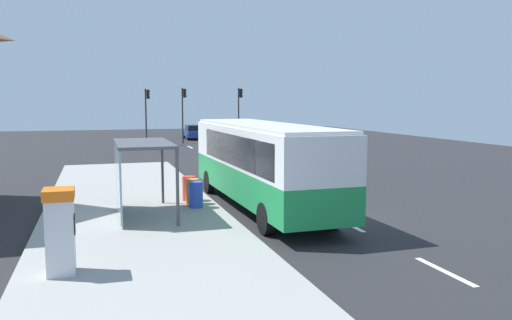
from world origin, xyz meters
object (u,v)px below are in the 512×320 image
(recycling_bin_orange, at_px, (192,191))
(bus, at_px, (261,160))
(bus_shelter, at_px, (134,159))
(sedan_near, at_px, (194,132))
(recycling_bin_blue, at_px, (196,194))
(traffic_light_near_side, at_px, (240,107))
(ticket_machine, at_px, (60,231))
(traffic_light_far_side, at_px, (147,108))
(recycling_bin_red, at_px, (189,188))
(white_van, at_px, (242,140))
(traffic_light_median, at_px, (183,107))

(recycling_bin_orange, bearing_deg, bus, -17.42)
(bus_shelter, bearing_deg, sedan_near, 76.70)
(bus, bearing_deg, recycling_bin_blue, 178.15)
(traffic_light_near_side, bearing_deg, bus, -103.79)
(ticket_machine, distance_m, traffic_light_far_side, 36.93)
(recycling_bin_orange, height_order, recycling_bin_red, same)
(ticket_machine, bearing_deg, recycling_bin_orange, 59.09)
(white_van, bearing_deg, sedan_near, 89.71)
(traffic_light_far_side, bearing_deg, traffic_light_near_side, -5.32)
(recycling_bin_red, bearing_deg, recycling_bin_orange, -90.00)
(sedan_near, height_order, traffic_light_far_side, traffic_light_far_side)
(recycling_bin_blue, xyz_separation_m, recycling_bin_red, (0.00, 1.40, 0.00))
(recycling_bin_blue, xyz_separation_m, traffic_light_median, (4.60, 30.89, 2.84))
(traffic_light_near_side, xyz_separation_m, traffic_light_far_side, (-8.60, 0.80, -0.07))
(white_van, distance_m, recycling_bin_red, 16.56)
(bus, relative_size, traffic_light_near_side, 2.09)
(traffic_light_near_side, bearing_deg, bus_shelter, -111.62)
(white_van, distance_m, bus_shelter, 19.43)
(recycling_bin_red, distance_m, bus_shelter, 3.41)
(recycling_bin_red, relative_size, traffic_light_median, 0.18)
(bus, distance_m, sedan_near, 36.41)
(white_van, height_order, traffic_light_near_side, traffic_light_near_side)
(white_van, distance_m, traffic_light_median, 14.51)
(sedan_near, xyz_separation_m, traffic_light_far_side, (-5.40, -6.00, 2.63))
(ticket_machine, xyz_separation_m, traffic_light_far_side, (5.33, 36.47, 2.25))
(recycling_bin_blue, bearing_deg, bus_shelter, -161.27)
(bus, xyz_separation_m, traffic_light_near_side, (7.21, 29.37, 1.65))
(bus_shelter, bearing_deg, traffic_light_far_side, 83.87)
(white_van, distance_m, traffic_light_near_side, 13.24)
(recycling_bin_red, distance_m, traffic_light_near_side, 29.67)
(sedan_near, relative_size, traffic_light_median, 0.84)
(ticket_machine, bearing_deg, white_van, 65.21)
(sedan_near, bearing_deg, bus, -96.33)
(traffic_light_near_side, bearing_deg, ticket_machine, -111.34)
(bus, bearing_deg, recycling_bin_orange, 162.58)
(recycling_bin_blue, relative_size, bus_shelter, 0.24)
(sedan_near, height_order, recycling_bin_blue, sedan_near)
(recycling_bin_red, bearing_deg, traffic_light_median, 81.14)
(sedan_near, bearing_deg, bus_shelter, -103.30)
(traffic_light_far_side, bearing_deg, ticket_machine, -98.32)
(recycling_bin_orange, height_order, bus_shelter, bus_shelter)
(recycling_bin_red, distance_m, traffic_light_median, 29.99)
(traffic_light_far_side, relative_size, bus_shelter, 1.29)
(traffic_light_far_side, bearing_deg, bus, -87.36)
(recycling_bin_orange, height_order, traffic_light_median, traffic_light_median)
(white_van, height_order, recycling_bin_orange, white_van)
(ticket_machine, xyz_separation_m, recycling_bin_orange, (4.24, 7.07, -0.52))
(traffic_light_near_side, height_order, traffic_light_far_side, traffic_light_near_side)
(traffic_light_far_side, height_order, bus_shelter, traffic_light_far_side)
(ticket_machine, xyz_separation_m, traffic_light_median, (8.83, 37.27, 2.33))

